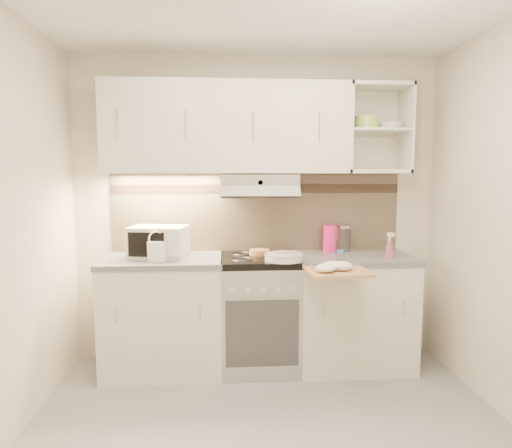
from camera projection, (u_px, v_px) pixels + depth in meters
name	position (u px, v px, depth m)	size (l,w,h in m)	color
ground	(274.00, 448.00, 2.58)	(3.00, 3.00, 0.00)	gray
room_shell	(269.00, 161.00, 2.76)	(3.04, 2.84, 2.52)	beige
base_cabinet_left	(164.00, 317.00, 3.57)	(0.90, 0.60, 0.86)	silver
worktop_left	(163.00, 260.00, 3.52)	(0.92, 0.62, 0.04)	slate
base_cabinet_right	(352.00, 313.00, 3.68)	(0.90, 0.60, 0.86)	silver
worktop_right	(353.00, 258.00, 3.63)	(0.92, 0.62, 0.04)	slate
electric_range	(259.00, 312.00, 3.62)	(0.60, 0.60, 0.90)	#B7B7BC
microwave	(159.00, 242.00, 3.55)	(0.47, 0.38, 0.24)	silver
watering_can	(158.00, 250.00, 3.38)	(0.27, 0.14, 0.23)	white
plate_stack	(284.00, 257.00, 3.40)	(0.29, 0.29, 0.06)	silver
bread_loaf	(260.00, 252.00, 3.65)	(0.16, 0.16, 0.04)	#B67D48
pink_pitcher	(330.00, 238.00, 3.78)	(0.12, 0.11, 0.22)	#F11C7A
glass_jar	(344.00, 238.00, 3.81)	(0.11, 0.11, 0.21)	silver
spice_jar	(340.00, 255.00, 3.40)	(0.06, 0.06, 0.08)	white
spray_bottle	(389.00, 248.00, 3.50)	(0.08, 0.08, 0.21)	pink
cutting_board	(337.00, 271.00, 3.17)	(0.42, 0.38, 0.02)	#A67355
dish_towel	(334.00, 265.00, 3.14)	(0.27, 0.23, 0.07)	silver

